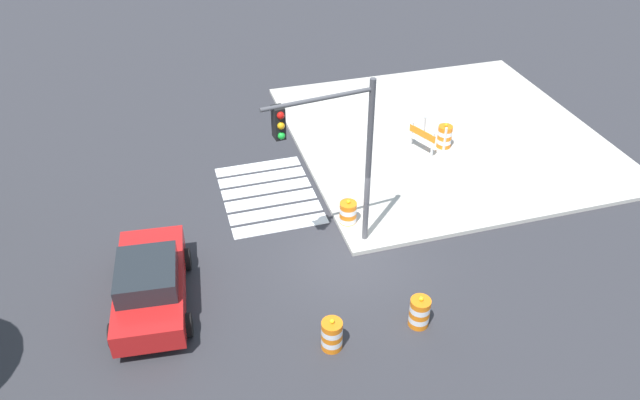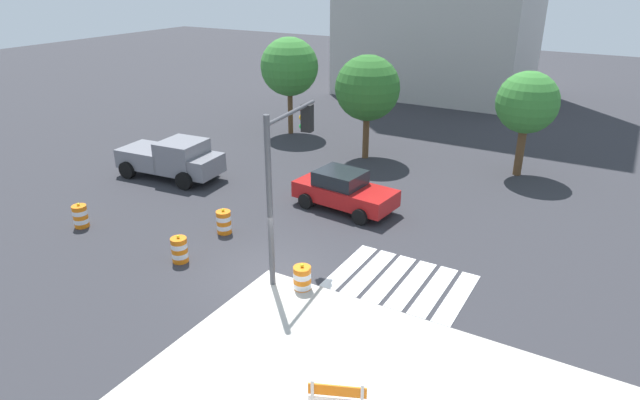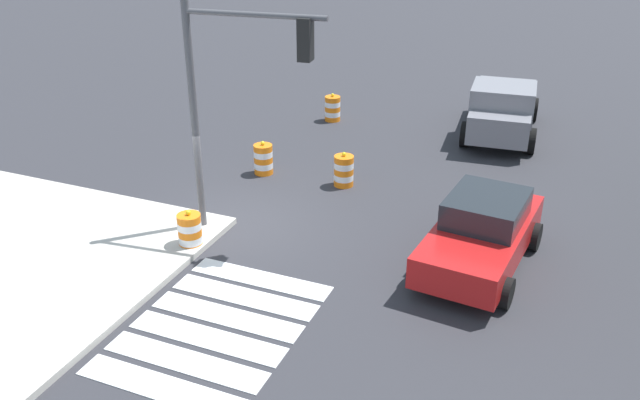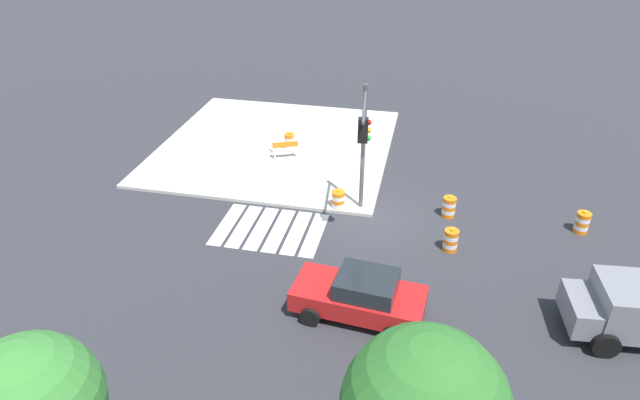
# 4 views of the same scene
# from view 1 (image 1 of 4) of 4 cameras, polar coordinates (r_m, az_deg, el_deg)

# --- Properties ---
(ground_plane) EXTENTS (120.00, 120.00, 0.00)m
(ground_plane) POSITION_cam_1_polar(r_m,az_deg,el_deg) (19.27, 3.03, -5.25)
(ground_plane) COLOR #2D2D33
(sidewalk_corner) EXTENTS (12.00, 12.00, 0.15)m
(sidewalk_corner) POSITION_cam_1_polar(r_m,az_deg,el_deg) (25.79, 11.47, 5.91)
(sidewalk_corner) COLOR #BCB7AD
(sidewalk_corner) RESTS_ON ground
(crosswalk_stripes) EXTENTS (4.35, 3.20, 0.02)m
(crosswalk_stripes) POSITION_cam_1_polar(r_m,az_deg,el_deg) (21.94, -4.78, 0.52)
(crosswalk_stripes) COLOR silver
(crosswalk_stripes) RESTS_ON ground
(sports_car) EXTENTS (4.46, 2.46, 1.63)m
(sports_car) POSITION_cam_1_polar(r_m,az_deg,el_deg) (17.80, -15.45, -7.45)
(sports_car) COLOR red
(sports_car) RESTS_ON ground
(traffic_barrel_crosswalk_end) EXTENTS (0.56, 0.56, 1.02)m
(traffic_barrel_crosswalk_end) POSITION_cam_1_polar(r_m,az_deg,el_deg) (17.11, 9.19, -10.22)
(traffic_barrel_crosswalk_end) COLOR orange
(traffic_barrel_crosswalk_end) RESTS_ON ground
(traffic_barrel_median_near) EXTENTS (0.56, 0.56, 1.02)m
(traffic_barrel_median_near) POSITION_cam_1_polar(r_m,az_deg,el_deg) (16.36, 1.10, -12.37)
(traffic_barrel_median_near) COLOR orange
(traffic_barrel_median_near) RESTS_ON ground
(traffic_barrel_median_far) EXTENTS (0.56, 0.56, 1.02)m
(traffic_barrel_median_far) POSITION_cam_1_polar(r_m,az_deg,el_deg) (20.21, 2.61, -1.31)
(traffic_barrel_median_far) COLOR orange
(traffic_barrel_median_far) RESTS_ON ground
(traffic_barrel_on_sidewalk) EXTENTS (0.56, 0.56, 1.02)m
(traffic_barrel_on_sidewalk) POSITION_cam_1_polar(r_m,az_deg,el_deg) (24.61, 11.45, 5.79)
(traffic_barrel_on_sidewalk) COLOR orange
(traffic_barrel_on_sidewalk) RESTS_ON sidewalk_corner
(construction_barricade) EXTENTS (1.44, 1.19, 1.00)m
(construction_barricade) POSITION_cam_1_polar(r_m,az_deg,el_deg) (24.24, 9.67, 5.83)
(construction_barricade) COLOR silver
(construction_barricade) RESTS_ON sidewalk_corner
(traffic_light_pole) EXTENTS (0.69, 3.28, 5.50)m
(traffic_light_pole) POSITION_cam_1_polar(r_m,az_deg,el_deg) (17.18, 1.28, 5.26)
(traffic_light_pole) COLOR #4C4C51
(traffic_light_pole) RESTS_ON sidewalk_corner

